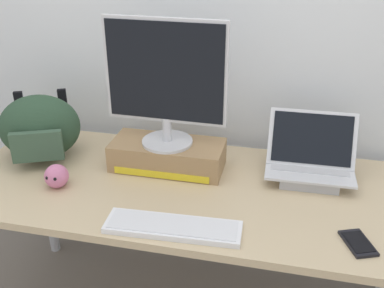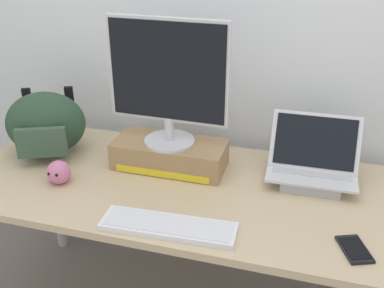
% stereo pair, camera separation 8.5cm
% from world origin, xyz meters
% --- Properties ---
extents(back_wall, '(7.00, 0.10, 2.60)m').
position_xyz_m(back_wall, '(0.00, 0.47, 1.30)').
color(back_wall, silver).
rests_on(back_wall, ground).
extents(desk, '(1.82, 0.75, 0.72)m').
position_xyz_m(desk, '(0.00, 0.00, 0.65)').
color(desk, tan).
rests_on(desk, ground).
extents(toner_box_yellow, '(0.46, 0.21, 0.11)m').
position_xyz_m(toner_box_yellow, '(-0.13, 0.12, 0.78)').
color(toner_box_yellow, '#9E7A51').
rests_on(toner_box_yellow, desk).
extents(desktop_monitor, '(0.48, 0.20, 0.50)m').
position_xyz_m(desktop_monitor, '(-0.13, 0.12, 1.09)').
color(desktop_monitor, silver).
rests_on(desktop_monitor, toner_box_yellow).
extents(open_laptop, '(0.34, 0.24, 0.25)m').
position_xyz_m(open_laptop, '(0.44, 0.16, 0.77)').
color(open_laptop, '#ADADB2').
rests_on(open_laptop, desk).
extents(external_keyboard, '(0.46, 0.15, 0.02)m').
position_xyz_m(external_keyboard, '(-0.00, -0.28, 0.73)').
color(external_keyboard, white).
rests_on(external_keyboard, desk).
extents(messenger_backpack, '(0.39, 0.34, 0.28)m').
position_xyz_m(messenger_backpack, '(-0.68, 0.09, 0.86)').
color(messenger_backpack, '#28422D').
rests_on(messenger_backpack, desk).
extents(cell_phone, '(0.12, 0.15, 0.01)m').
position_xyz_m(cell_phone, '(0.59, -0.23, 0.73)').
color(cell_phone, black).
rests_on(cell_phone, desk).
extents(plush_toy, '(0.09, 0.09, 0.09)m').
position_xyz_m(plush_toy, '(-0.50, -0.12, 0.77)').
color(plush_toy, '#CC7099').
rests_on(plush_toy, desk).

